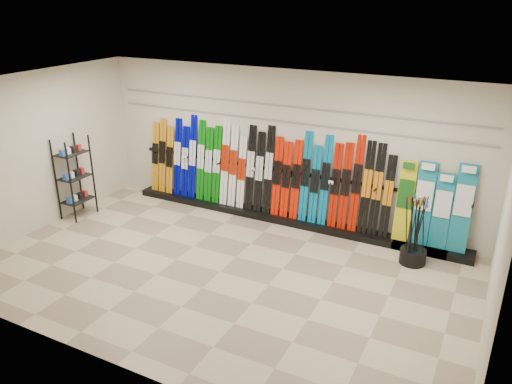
% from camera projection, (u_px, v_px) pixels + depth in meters
% --- Properties ---
extents(floor, '(8.00, 8.00, 0.00)m').
position_uv_depth(floor, '(220.00, 272.00, 8.28)').
color(floor, gray).
rests_on(floor, ground).
extents(back_wall, '(8.00, 0.00, 8.00)m').
position_uv_depth(back_wall, '(283.00, 146.00, 9.79)').
color(back_wall, beige).
rests_on(back_wall, floor).
extents(left_wall, '(0.00, 5.00, 5.00)m').
position_uv_depth(left_wall, '(35.00, 153.00, 9.40)').
color(left_wall, beige).
rests_on(left_wall, floor).
extents(right_wall, '(0.00, 5.00, 5.00)m').
position_uv_depth(right_wall, '(501.00, 242.00, 6.04)').
color(right_wall, beige).
rests_on(right_wall, floor).
extents(ceiling, '(8.00, 8.00, 0.00)m').
position_uv_depth(ceiling, '(214.00, 91.00, 7.16)').
color(ceiling, silver).
rests_on(ceiling, back_wall).
extents(ski_rack_base, '(8.00, 0.40, 0.12)m').
position_uv_depth(ski_rack_base, '(287.00, 219.00, 10.05)').
color(ski_rack_base, black).
rests_on(ski_rack_base, floor).
extents(skis, '(5.37, 0.30, 1.83)m').
position_uv_depth(skis, '(260.00, 172.00, 10.06)').
color(skis, orange).
rests_on(skis, ski_rack_base).
extents(snowboards, '(1.27, 0.24, 1.55)m').
position_uv_depth(snowboards, '(434.00, 206.00, 8.67)').
color(snowboards, gold).
rests_on(snowboards, ski_rack_base).
extents(accessory_rack, '(0.40, 0.60, 1.68)m').
position_uv_depth(accessory_rack, '(75.00, 178.00, 10.05)').
color(accessory_rack, black).
rests_on(accessory_rack, floor).
extents(pole_bin, '(0.45, 0.45, 0.25)m').
position_uv_depth(pole_bin, '(413.00, 256.00, 8.51)').
color(pole_bin, black).
rests_on(pole_bin, floor).
extents(ski_poles, '(0.41, 0.32, 1.18)m').
position_uv_depth(ski_poles, '(415.00, 231.00, 8.32)').
color(ski_poles, black).
rests_on(ski_poles, pole_bin).
extents(slatwall_rail_0, '(7.60, 0.02, 0.03)m').
position_uv_depth(slatwall_rail_0, '(283.00, 122.00, 9.58)').
color(slatwall_rail_0, gray).
rests_on(slatwall_rail_0, back_wall).
extents(slatwall_rail_1, '(7.60, 0.02, 0.03)m').
position_uv_depth(slatwall_rail_1, '(284.00, 106.00, 9.47)').
color(slatwall_rail_1, gray).
rests_on(slatwall_rail_1, back_wall).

